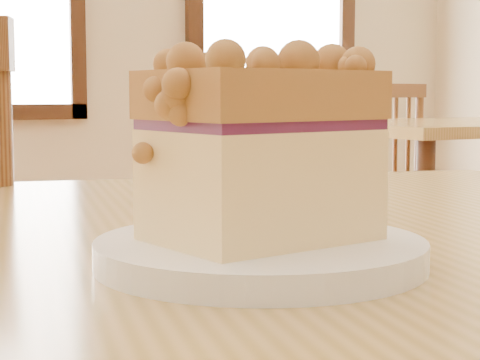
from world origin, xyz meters
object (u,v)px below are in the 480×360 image
Objects in this scene: cafe_chair_second at (368,184)px; plate at (260,254)px; cafe_table_second at (480,146)px; cake_slice at (259,146)px.

plate is (-1.81, -2.62, 0.30)m from cafe_chair_second.
cafe_table_second is at bearing 46.58° from plate.
cafe_chair_second reaches higher than cake_slice.
cafe_chair_second is 3.21m from cake_slice.
cafe_table_second is 8.25× the size of cake_slice.
cafe_table_second is at bearing 87.29° from cafe_chair_second.
plate is 0.07m from cake_slice.
cafe_table_second is 1.38× the size of cafe_chair_second.
cake_slice is at bearing 138.69° from plate.
cafe_chair_second is 3.20m from plate.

